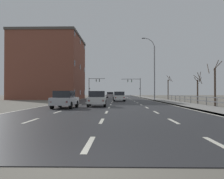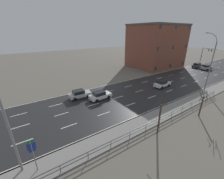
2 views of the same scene
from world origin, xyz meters
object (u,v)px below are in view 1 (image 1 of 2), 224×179
at_px(brick_building, 51,68).
at_px(street_lamp_midground, 154,70).
at_px(car_far_right, 110,95).
at_px(car_near_right, 98,95).
at_px(car_near_left, 97,99).
at_px(car_mid_centre, 65,99).
at_px(car_far_left, 119,96).
at_px(traffic_signal_left, 93,84).
at_px(traffic_signal_right, 135,84).

bearing_deg(brick_building, street_lamp_midground, -23.65).
relative_size(car_far_right, car_near_right, 1.01).
distance_m(street_lamp_midground, car_near_left, 22.62).
bearing_deg(car_near_left, car_mid_centre, -134.75).
xyz_separation_m(car_far_right, car_far_left, (2.13, -25.34, 0.00)).
xyz_separation_m(car_near_left, car_mid_centre, (-2.67, -2.89, 0.00)).
distance_m(street_lamp_midground, traffic_signal_left, 32.83).
relative_size(car_far_right, car_mid_centre, 1.00).
bearing_deg(car_near_right, street_lamp_midground, -58.81).
bearing_deg(car_far_right, traffic_signal_left, 122.63).
distance_m(traffic_signal_right, car_near_left, 52.12).
xyz_separation_m(car_mid_centre, brick_building, (-10.28, 32.68, 6.21)).
bearing_deg(car_mid_centre, traffic_signal_right, 81.53).
bearing_deg(car_far_right, brick_building, -139.08).
distance_m(car_far_right, car_near_right, 3.25).
relative_size(car_mid_centre, car_far_left, 1.00).
relative_size(car_far_right, car_near_left, 1.01).
relative_size(car_near_right, car_far_left, 0.99).
xyz_separation_m(traffic_signal_right, car_far_left, (-5.30, -36.71, -3.30)).
height_order(traffic_signal_left, car_near_left, traffic_signal_left).
height_order(car_near_right, brick_building, brick_building).
bearing_deg(car_far_left, car_far_right, 92.26).
bearing_deg(street_lamp_midground, brick_building, 156.35).
height_order(street_lamp_midground, car_mid_centre, street_lamp_midground).
bearing_deg(car_far_left, traffic_signal_right, 79.24).
xyz_separation_m(car_near_right, brick_building, (-9.94, -10.77, 6.21)).
bearing_deg(car_mid_centre, car_far_right, 88.44).
height_order(traffic_signal_left, car_far_right, traffic_signal_left).
relative_size(traffic_signal_right, car_near_left, 1.45).
bearing_deg(car_near_left, brick_building, 111.44).
bearing_deg(car_near_left, street_lamp_midground, 64.57).
height_order(car_near_right, car_far_left, same).
xyz_separation_m(car_near_right, car_far_left, (5.35, -25.80, 0.00)).
xyz_separation_m(traffic_signal_right, brick_building, (-20.59, -21.67, 2.91)).
bearing_deg(car_near_right, car_far_right, -7.07).
bearing_deg(street_lamp_midground, car_near_left, -113.37).
relative_size(car_far_left, brick_building, 0.25).
bearing_deg(car_far_left, street_lamp_midground, 38.24).
bearing_deg(car_mid_centre, brick_building, 109.73).
distance_m(traffic_signal_left, car_near_left, 50.26).
xyz_separation_m(car_far_left, brick_building, (-15.30, 15.04, 6.21)).
relative_size(traffic_signal_left, car_near_right, 1.44).
bearing_deg(street_lamp_midground, car_near_right, 120.14).
bearing_deg(street_lamp_midground, car_mid_centre, -116.26).
bearing_deg(car_mid_centre, car_near_right, 92.72).
height_order(car_mid_centre, brick_building, brick_building).
xyz_separation_m(car_far_right, car_near_right, (-3.22, 0.46, 0.00)).
distance_m(car_near_right, brick_building, 15.92).
height_order(traffic_signal_left, car_far_left, traffic_signal_left).
relative_size(traffic_signal_right, car_near_right, 1.46).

